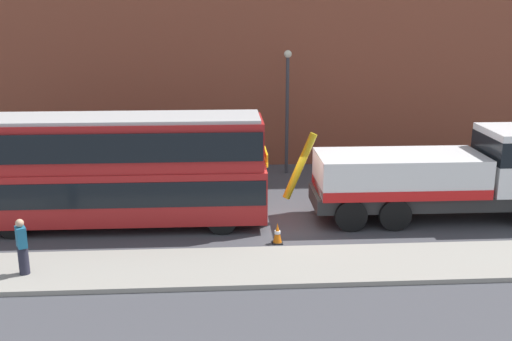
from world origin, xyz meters
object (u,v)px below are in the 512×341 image
object	(u,v)px
double_decker_bus	(112,167)
street_lamp	(287,101)
traffic_cone_near_bus	(277,234)
pedestrian_onlooker	(22,247)
recovery_tow_truck	(446,174)

from	to	relation	value
double_decker_bus	street_lamp	xyz separation A→B (m)	(7.05, 6.70, 1.24)
double_decker_bus	traffic_cone_near_bus	xyz separation A→B (m)	(5.76, -2.09, -1.89)
double_decker_bus	traffic_cone_near_bus	distance (m)	6.41
pedestrian_onlooker	street_lamp	world-z (taller)	street_lamp
pedestrian_onlooker	recovery_tow_truck	bearing A→B (deg)	-10.49
recovery_tow_truck	traffic_cone_near_bus	world-z (taller)	recovery_tow_truck
traffic_cone_near_bus	pedestrian_onlooker	bearing A→B (deg)	-163.81
pedestrian_onlooker	traffic_cone_near_bus	size ratio (longest dim) A/B	2.38
pedestrian_onlooker	street_lamp	distance (m)	14.47
pedestrian_onlooker	street_lamp	size ratio (longest dim) A/B	0.29
traffic_cone_near_bus	street_lamp	world-z (taller)	street_lamp
traffic_cone_near_bus	street_lamp	bearing A→B (deg)	81.66
double_decker_bus	traffic_cone_near_bus	size ratio (longest dim) A/B	15.36
double_decker_bus	recovery_tow_truck	bearing A→B (deg)	0.31
recovery_tow_truck	street_lamp	world-z (taller)	street_lamp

